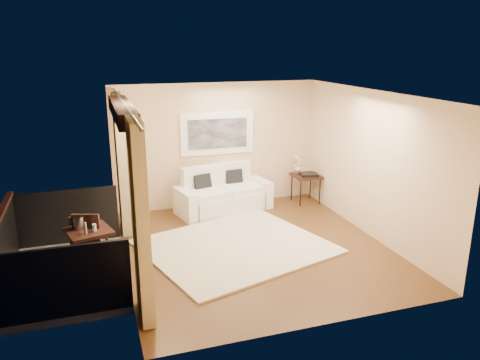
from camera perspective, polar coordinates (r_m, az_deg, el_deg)
floor at (r=8.39m, az=1.87°, el=-8.25°), size 5.00×5.00×0.00m
room_shell at (r=7.25m, az=-14.16°, el=8.18°), size 5.00×6.40×5.00m
balcony at (r=7.92m, az=-21.57°, el=-9.59°), size 1.81×2.60×1.17m
curtains at (r=7.50m, az=-13.38°, el=-0.79°), size 0.16×4.80×2.64m
artwork at (r=10.15m, az=-2.76°, el=5.71°), size 1.62×0.07×0.92m
rug at (r=8.38m, az=-0.55°, el=-8.10°), size 3.61×3.35×0.04m
sofa at (r=10.12m, az=-2.19°, el=-1.80°), size 2.14×1.26×0.97m
side_table at (r=10.63m, az=8.05°, el=0.33°), size 0.59×0.59×0.64m
tray at (r=10.55m, az=8.42°, el=0.66°), size 0.42×0.33×0.05m
orchid at (r=10.65m, az=7.03°, el=2.00°), size 0.28×0.29×0.46m
bistro_table at (r=7.59m, az=-17.93°, el=-6.37°), size 0.78×0.78×0.74m
balcony_chair_far at (r=8.01m, az=-18.59°, el=-6.47°), size 0.38×0.38×0.87m
balcony_chair_near at (r=7.62m, az=-18.32°, el=-7.09°), size 0.53×0.53×0.97m
ice_bucket at (r=7.62m, az=-19.04°, el=-4.90°), size 0.18×0.18×0.20m
candle at (r=7.68m, az=-17.99°, el=-5.15°), size 0.06×0.06×0.07m
vase at (r=7.39m, az=-18.31°, el=-5.58°), size 0.04×0.04×0.18m
glass_a at (r=7.44m, az=-17.33°, el=-5.58°), size 0.06×0.06×0.12m
glass_b at (r=7.57m, az=-16.97°, el=-5.16°), size 0.06×0.06×0.12m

